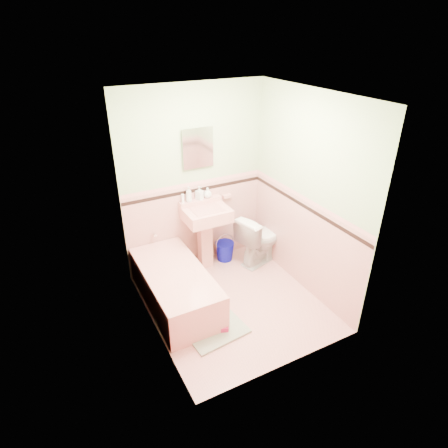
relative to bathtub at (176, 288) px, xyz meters
name	(u,v)px	position (x,y,z in m)	size (l,w,h in m)	color
floor	(233,303)	(0.63, -0.33, -0.23)	(2.20, 2.20, 0.00)	pink
ceiling	(236,95)	(0.63, -0.33, 2.27)	(2.20, 2.20, 0.00)	white
wall_back	(194,181)	(0.63, 0.77, 1.02)	(2.50, 2.50, 0.00)	beige
wall_front	(296,263)	(0.63, -1.43, 1.02)	(2.50, 2.50, 0.00)	beige
wall_left	(146,234)	(-0.37, -0.33, 1.02)	(2.50, 2.50, 0.00)	beige
wall_right	(307,196)	(1.63, -0.33, 1.02)	(2.50, 2.50, 0.00)	beige
wainscot_back	(196,224)	(0.63, 0.76, 0.38)	(2.00, 2.00, 0.00)	#E6A09A
wainscot_front	(289,319)	(0.63, -1.42, 0.38)	(2.00, 2.00, 0.00)	#E6A09A
wainscot_left	(153,287)	(-0.36, -0.33, 0.38)	(2.20, 2.20, 0.00)	#E6A09A
wainscot_right	(301,243)	(1.62, -0.33, 0.38)	(2.20, 2.20, 0.00)	#E6A09A
accent_back	(195,190)	(0.63, 0.75, 0.90)	(2.00, 2.00, 0.00)	black
accent_front	(293,274)	(0.63, -1.41, 0.90)	(2.00, 2.00, 0.00)	black
accent_left	(149,245)	(-0.35, -0.33, 0.89)	(2.20, 2.20, 0.00)	black
accent_right	(305,206)	(1.61, -0.33, 0.89)	(2.20, 2.20, 0.00)	black
cap_back	(195,183)	(0.63, 0.75, 0.99)	(2.00, 2.00, 0.00)	pink
cap_front	(294,265)	(0.63, -1.41, 0.99)	(2.00, 2.00, 0.00)	pink
cap_left	(148,236)	(-0.35, -0.33, 1.00)	(2.20, 2.20, 0.00)	pink
cap_right	(305,199)	(1.61, -0.33, 1.00)	(2.20, 2.20, 0.00)	pink
bathtub	(176,288)	(0.00, 0.00, 0.00)	(0.70, 1.50, 0.45)	#DE908A
tub_faucet	(154,234)	(0.00, 0.72, 0.41)	(0.04, 0.04, 0.12)	silver
sink	(207,239)	(0.68, 0.53, 0.24)	(0.59, 0.49, 0.93)	#DE908A
sink_faucet	(202,203)	(0.68, 0.67, 0.72)	(0.02, 0.02, 0.10)	silver
medicine_cabinet	(198,148)	(0.68, 0.74, 1.47)	(0.36, 0.04, 0.45)	white
soap_dish	(227,196)	(1.10, 0.73, 0.72)	(0.12, 0.07, 0.04)	#DE908A
soap_bottle_left	(189,194)	(0.52, 0.71, 0.88)	(0.08, 0.08, 0.21)	#B2B2B2
soap_bottle_mid	(199,193)	(0.67, 0.71, 0.87)	(0.08, 0.09, 0.19)	#B2B2B2
soap_bottle_right	(207,193)	(0.79, 0.71, 0.84)	(0.11, 0.11, 0.14)	#B2B2B2
tube	(183,199)	(0.43, 0.71, 0.83)	(0.04, 0.04, 0.12)	white
toilet	(261,238)	(1.44, 0.33, 0.15)	(0.42, 0.73, 0.75)	white
bucket	(225,251)	(1.00, 0.60, -0.09)	(0.28, 0.28, 0.28)	#070996
bath_mat	(217,331)	(0.22, -0.70, -0.21)	(0.66, 0.44, 0.03)	gray
shoe	(222,329)	(0.27, -0.73, -0.17)	(0.13, 0.06, 0.05)	#BF1E59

